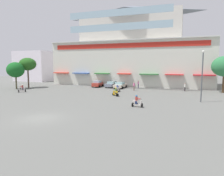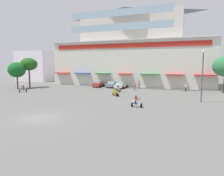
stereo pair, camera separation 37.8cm
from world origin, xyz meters
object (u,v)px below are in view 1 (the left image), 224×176
at_px(scooter_rider_3, 22,89).
at_px(streetlamp_near, 202,73).
at_px(plaza_tree_2, 28,64).
at_px(parked_car_2, 120,85).
at_px(plaza_tree_1, 224,66).
at_px(parked_car_0, 98,84).
at_px(plaza_tree_0, 16,70).
at_px(parked_car_1, 112,84).
at_px(scooter_rider_4, 137,102).
at_px(pedestrian_1, 134,86).
at_px(pedestrian_2, 138,84).
at_px(pedestrian_0, 185,87).
at_px(scooter_rider_2, 118,89).
at_px(scooter_rider_1, 116,92).

relative_size(scooter_rider_3, streetlamp_near, 0.21).
distance_m(plaza_tree_2, parked_car_2, 21.39).
relative_size(plaza_tree_1, parked_car_0, 1.65).
distance_m(plaza_tree_0, parked_car_1, 21.35).
distance_m(scooter_rider_4, pedestrian_1, 15.89).
distance_m(parked_car_2, pedestrian_1, 5.12).
relative_size(plaza_tree_0, streetlamp_near, 0.80).
bearing_deg(scooter_rider_4, parked_car_1, 117.69).
bearing_deg(pedestrian_2, parked_car_1, -176.19).
xyz_separation_m(parked_car_2, pedestrian_2, (3.87, 1.26, 0.29)).
height_order(plaza_tree_1, parked_car_0, plaza_tree_1).
relative_size(parked_car_0, parked_car_2, 0.92).
xyz_separation_m(plaza_tree_2, pedestrian_1, (23.88, 2.98, -4.36)).
relative_size(plaza_tree_0, scooter_rider_3, 3.76).
bearing_deg(scooter_rider_3, parked_car_2, 38.58).
bearing_deg(pedestrian_0, plaza_tree_1, 1.32).
distance_m(pedestrian_1, pedestrian_2, 4.51).
bearing_deg(pedestrian_1, scooter_rider_2, -132.12).
xyz_separation_m(scooter_rider_4, pedestrian_0, (5.71, 17.82, 0.29)).
distance_m(parked_car_1, scooter_rider_1, 12.97).
xyz_separation_m(parked_car_2, scooter_rider_4, (7.98, -18.61, -0.07)).
distance_m(plaza_tree_1, pedestrian_0, 7.85).
xyz_separation_m(plaza_tree_2, streetlamp_near, (35.70, -6.11, -1.15)).
distance_m(plaza_tree_0, pedestrian_1, 25.75).
relative_size(scooter_rider_1, scooter_rider_4, 0.99).
relative_size(scooter_rider_3, pedestrian_2, 0.90).
bearing_deg(parked_car_1, parked_car_0, -175.76).
relative_size(plaza_tree_2, parked_car_2, 1.50).
distance_m(plaza_tree_0, streetlamp_near, 36.96).
bearing_deg(streetlamp_near, scooter_rider_2, 156.63).
bearing_deg(pedestrian_1, plaza_tree_1, 9.00).
distance_m(plaza_tree_1, scooter_rider_4, 22.28).
bearing_deg(pedestrian_2, scooter_rider_1, -95.61).
bearing_deg(plaza_tree_0, plaza_tree_2, 66.42).
xyz_separation_m(plaza_tree_0, pedestrian_0, (34.70, 7.91, -3.20)).
height_order(parked_car_0, pedestrian_2, pedestrian_2).
distance_m(pedestrian_2, streetlamp_near, 18.33).
bearing_deg(plaza_tree_1, parked_car_1, 176.24).
distance_m(scooter_rider_4, pedestrian_0, 18.71).
height_order(plaza_tree_2, pedestrian_1, plaza_tree_2).
height_order(pedestrian_0, streetlamp_near, streetlamp_near).
xyz_separation_m(plaza_tree_1, parked_car_0, (-26.18, 1.23, -4.16)).
relative_size(scooter_rider_2, pedestrian_1, 0.89).
bearing_deg(parked_car_2, parked_car_0, 174.11).
relative_size(parked_car_1, pedestrian_2, 2.60).
xyz_separation_m(plaza_tree_0, streetlamp_near, (36.78, -3.62, 0.05)).
bearing_deg(scooter_rider_1, parked_car_1, 112.14).
bearing_deg(parked_car_2, scooter_rider_3, -141.42).
bearing_deg(plaza_tree_1, streetlamp_near, -111.75).
xyz_separation_m(scooter_rider_2, streetlamp_near, (14.40, -6.22, 3.54)).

